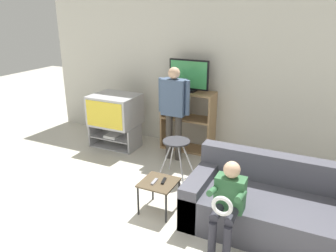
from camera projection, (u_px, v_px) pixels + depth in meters
name	position (u px, v px, depth m)	size (l,w,h in m)	color
wall_back	(208.00, 75.00, 5.55)	(6.40, 0.06, 2.60)	beige
tv_stand	(115.00, 135.00, 5.91)	(0.86, 0.45, 0.43)	#A8A8AD
television_main	(115.00, 110.00, 5.75)	(0.80, 0.67, 0.53)	#B2B2B7
media_shelf	(188.00, 120.00, 5.68)	(0.90, 0.39, 1.05)	#9E7A51
television_flat	(189.00, 76.00, 5.42)	(0.69, 0.20, 0.53)	black
folding_stool	(176.00, 147.00, 4.69)	(0.45, 0.43, 0.60)	#B7B7BC
snack_table	(159.00, 186.00, 3.96)	(0.42, 0.42, 0.40)	brown
remote_control_black	(164.00, 181.00, 3.94)	(0.04, 0.14, 0.02)	black
remote_control_white	(154.00, 182.00, 3.93)	(0.04, 0.14, 0.02)	gray
couch	(274.00, 208.00, 3.66)	(1.91, 0.94, 0.78)	#4C4C56
person_standing_adult	(174.00, 105.00, 5.18)	(0.53, 0.20, 1.53)	#3D3833
person_seated_child	(228.00, 200.00, 3.26)	(0.33, 0.43, 0.95)	#2D2D38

